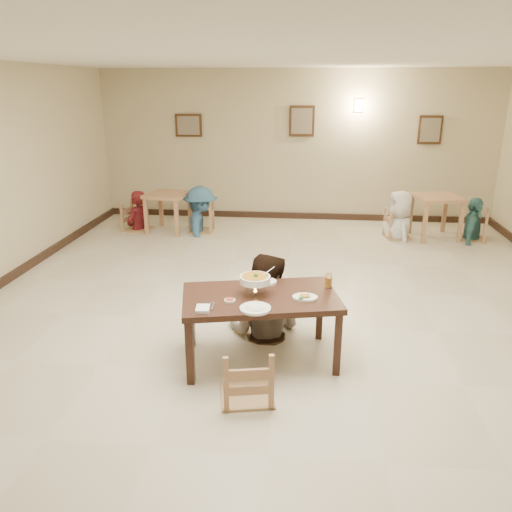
# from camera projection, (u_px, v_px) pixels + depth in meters

# --- Properties ---
(floor) EXTENTS (10.00, 10.00, 0.00)m
(floor) POSITION_uv_depth(u_px,v_px,m) (282.00, 324.00, 5.90)
(floor) COLOR beige
(floor) RESTS_ON ground
(ceiling) EXTENTS (10.00, 10.00, 0.00)m
(ceiling) POSITION_uv_depth(u_px,v_px,m) (287.00, 51.00, 4.92)
(ceiling) COLOR white
(ceiling) RESTS_ON wall_back
(wall_back) EXTENTS (10.00, 0.00, 10.00)m
(wall_back) POSITION_uv_depth(u_px,v_px,m) (296.00, 146.00, 10.12)
(wall_back) COLOR beige
(wall_back) RESTS_ON floor
(baseboard_back) EXTENTS (8.00, 0.06, 0.12)m
(baseboard_back) POSITION_uv_depth(u_px,v_px,m) (294.00, 216.00, 10.56)
(baseboard_back) COLOR black
(baseboard_back) RESTS_ON floor
(picture_a) EXTENTS (0.55, 0.04, 0.45)m
(picture_a) POSITION_uv_depth(u_px,v_px,m) (189.00, 125.00, 10.16)
(picture_a) COLOR #372212
(picture_a) RESTS_ON wall_back
(picture_b) EXTENTS (0.50, 0.04, 0.60)m
(picture_b) POSITION_uv_depth(u_px,v_px,m) (302.00, 121.00, 9.90)
(picture_b) COLOR #372212
(picture_b) RESTS_ON wall_back
(picture_c) EXTENTS (0.45, 0.04, 0.55)m
(picture_c) POSITION_uv_depth(u_px,v_px,m) (430.00, 130.00, 9.71)
(picture_c) COLOR #372212
(picture_c) RESTS_ON wall_back
(wall_sconce) EXTENTS (0.16, 0.05, 0.22)m
(wall_sconce) POSITION_uv_depth(u_px,v_px,m) (359.00, 106.00, 9.70)
(wall_sconce) COLOR #FFD88C
(wall_sconce) RESTS_ON wall_back
(main_table) EXTENTS (1.67, 1.16, 0.71)m
(main_table) POSITION_uv_depth(u_px,v_px,m) (260.00, 303.00, 4.94)
(main_table) COLOR #371C12
(main_table) RESTS_ON floor
(chair_far) EXTENTS (0.49, 0.49, 1.04)m
(chair_far) POSITION_uv_depth(u_px,v_px,m) (261.00, 286.00, 5.65)
(chair_far) COLOR tan
(chair_far) RESTS_ON floor
(chair_near) EXTENTS (0.47, 0.47, 1.00)m
(chair_near) POSITION_uv_depth(u_px,v_px,m) (247.00, 347.00, 4.37)
(chair_near) COLOR tan
(chair_near) RESTS_ON floor
(main_diner) EXTENTS (1.03, 0.88, 1.87)m
(main_diner) POSITION_uv_depth(u_px,v_px,m) (265.00, 254.00, 5.42)
(main_diner) COLOR gray
(main_diner) RESTS_ON floor
(curry_warmer) EXTENTS (0.34, 0.30, 0.27)m
(curry_warmer) POSITION_uv_depth(u_px,v_px,m) (255.00, 280.00, 4.88)
(curry_warmer) COLOR silver
(curry_warmer) RESTS_ON main_table
(rice_plate_far) EXTENTS (0.31, 0.31, 0.07)m
(rice_plate_far) POSITION_uv_depth(u_px,v_px,m) (262.00, 281.00, 5.23)
(rice_plate_far) COLOR white
(rice_plate_far) RESTS_ON main_table
(rice_plate_near) EXTENTS (0.29, 0.29, 0.07)m
(rice_plate_near) POSITION_uv_depth(u_px,v_px,m) (255.00, 308.00, 4.60)
(rice_plate_near) COLOR white
(rice_plate_near) RESTS_ON main_table
(fried_plate) EXTENTS (0.25, 0.25, 0.05)m
(fried_plate) POSITION_uv_depth(u_px,v_px,m) (305.00, 297.00, 4.84)
(fried_plate) COLOR white
(fried_plate) RESTS_ON main_table
(chili_dish) EXTENTS (0.11, 0.11, 0.02)m
(chili_dish) POSITION_uv_depth(u_px,v_px,m) (230.00, 300.00, 4.77)
(chili_dish) COLOR white
(chili_dish) RESTS_ON main_table
(napkin_cutlery) EXTENTS (0.16, 0.25, 0.03)m
(napkin_cutlery) POSITION_uv_depth(u_px,v_px,m) (203.00, 309.00, 4.59)
(napkin_cutlery) COLOR white
(napkin_cutlery) RESTS_ON main_table
(drink_glass) EXTENTS (0.07, 0.07, 0.15)m
(drink_glass) POSITION_uv_depth(u_px,v_px,m) (328.00, 281.00, 5.09)
(drink_glass) COLOR white
(drink_glass) RESTS_ON main_table
(bg_table_left) EXTENTS (0.86, 0.86, 0.74)m
(bg_table_left) POSITION_uv_depth(u_px,v_px,m) (168.00, 200.00, 9.48)
(bg_table_left) COLOR tan
(bg_table_left) RESTS_ON floor
(bg_table_right) EXTENTS (0.91, 0.91, 0.78)m
(bg_table_right) POSITION_uv_depth(u_px,v_px,m) (437.00, 203.00, 9.05)
(bg_table_right) COLOR tan
(bg_table_right) RESTS_ON floor
(bg_chair_ll) EXTENTS (0.48, 0.48, 1.02)m
(bg_chair_ll) POSITION_uv_depth(u_px,v_px,m) (136.00, 204.00, 9.56)
(bg_chair_ll) COLOR tan
(bg_chair_ll) RESTS_ON floor
(bg_chair_lr) EXTENTS (0.46, 0.46, 0.99)m
(bg_chair_lr) POSITION_uv_depth(u_px,v_px,m) (200.00, 206.00, 9.49)
(bg_chair_lr) COLOR tan
(bg_chair_lr) RESTS_ON floor
(bg_chair_rl) EXTENTS (0.45, 0.45, 0.95)m
(bg_chair_rl) POSITION_uv_depth(u_px,v_px,m) (400.00, 213.00, 9.10)
(bg_chair_rl) COLOR tan
(bg_chair_rl) RESTS_ON floor
(bg_chair_rr) EXTENTS (0.48, 0.48, 1.03)m
(bg_chair_rr) POSITION_uv_depth(u_px,v_px,m) (474.00, 212.00, 8.97)
(bg_chair_rr) COLOR tan
(bg_chair_rr) RESTS_ON floor
(bg_diner_a) EXTENTS (0.53, 0.65, 1.54)m
(bg_diner_a) POSITION_uv_depth(u_px,v_px,m) (135.00, 191.00, 9.48)
(bg_diner_a) COLOR #571317
(bg_diner_a) RESTS_ON floor
(bg_diner_b) EXTENTS (0.87, 1.24, 1.75)m
(bg_diner_b) POSITION_uv_depth(u_px,v_px,m) (200.00, 186.00, 9.36)
(bg_diner_b) COLOR teal
(bg_diner_b) RESTS_ON floor
(bg_diner_c) EXTENTS (0.73, 0.96, 1.75)m
(bg_diner_c) POSITION_uv_depth(u_px,v_px,m) (402.00, 191.00, 8.97)
(bg_diner_c) COLOR silver
(bg_diner_c) RESTS_ON floor
(bg_diner_d) EXTENTS (0.69, 0.99, 1.56)m
(bg_diner_d) POSITION_uv_depth(u_px,v_px,m) (477.00, 198.00, 8.89)
(bg_diner_d) COLOR teal
(bg_diner_d) RESTS_ON floor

